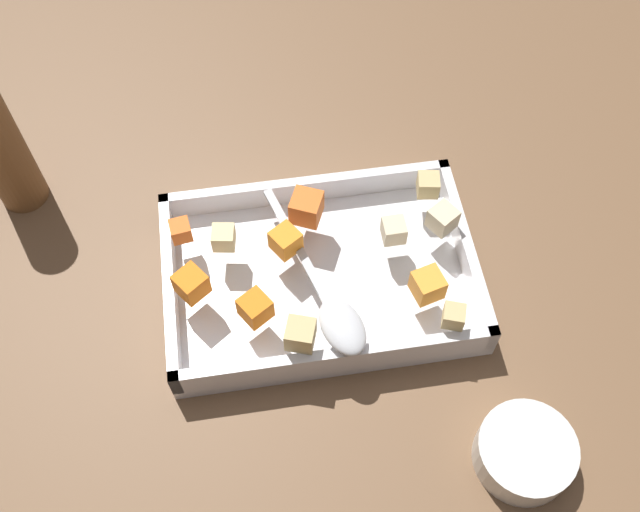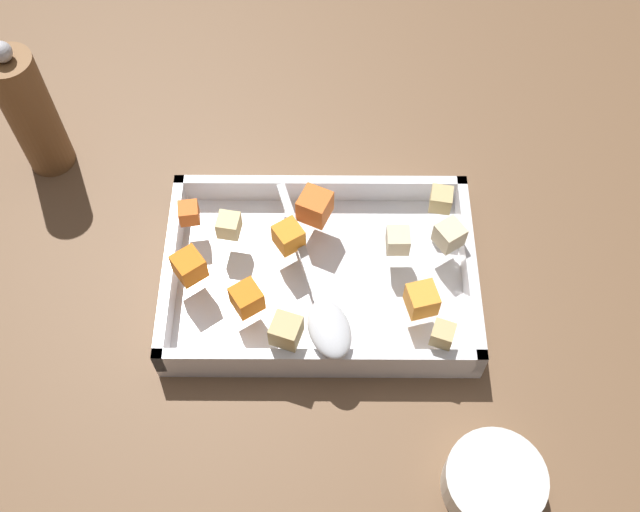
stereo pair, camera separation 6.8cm
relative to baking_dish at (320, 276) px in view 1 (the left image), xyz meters
name	(u,v)px [view 1 (the left image)]	position (x,y,z in m)	size (l,w,h in m)	color
ground_plane	(317,296)	(0.01, 0.02, -0.01)	(4.00, 4.00, 0.00)	brown
baking_dish	(320,276)	(0.00, 0.00, 0.00)	(0.36, 0.24, 0.05)	silver
carrot_chunk_front_center	(306,208)	(0.01, -0.06, 0.05)	(0.03, 0.03, 0.03)	orange
carrot_chunk_mid_left	(428,285)	(-0.11, 0.06, 0.05)	(0.03, 0.03, 0.03)	orange
carrot_chunk_corner_nw	(255,308)	(0.08, 0.06, 0.05)	(0.03, 0.03, 0.03)	orange
carrot_chunk_corner_ne	(191,281)	(0.14, 0.01, 0.05)	(0.03, 0.03, 0.03)	orange
carrot_chunk_far_right	(286,241)	(0.04, -0.02, 0.05)	(0.03, 0.03, 0.03)	orange
carrot_chunk_near_right	(181,231)	(0.15, -0.06, 0.05)	(0.02, 0.02, 0.02)	orange
potato_chunk_center	(394,230)	(-0.09, -0.02, 0.05)	(0.03, 0.03, 0.03)	beige
potato_chunk_heap_top	(428,185)	(-0.14, -0.08, 0.05)	(0.03, 0.03, 0.03)	tan
potato_chunk_corner_se	(454,316)	(-0.13, 0.10, 0.05)	(0.02, 0.02, 0.02)	tan
potato_chunk_rim_edge	(224,238)	(0.11, -0.04, 0.05)	(0.03, 0.03, 0.03)	#E0CC89
potato_chunk_far_left	(443,219)	(-0.15, -0.03, 0.05)	(0.03, 0.03, 0.03)	beige
potato_chunk_heap_side	(300,334)	(0.04, 0.10, 0.05)	(0.03, 0.03, 0.03)	tan
serving_spoon	(337,316)	(-0.01, 0.08, 0.05)	(0.09, 0.24, 0.02)	silver
pepper_mill	(0,149)	(0.35, -0.18, 0.08)	(0.06, 0.06, 0.20)	brown
small_prep_bowl	(525,453)	(-0.18, 0.24, 0.01)	(0.10, 0.10, 0.04)	silver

